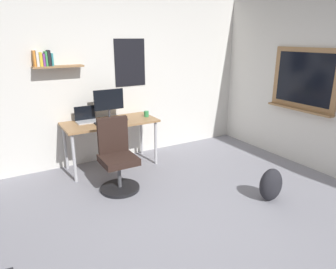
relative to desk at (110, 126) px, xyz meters
name	(u,v)px	position (x,y,z in m)	size (l,w,h in m)	color
ground_plane	(201,228)	(0.22, -2.05, -0.66)	(5.20, 5.20, 0.00)	gray
wall_back	(112,79)	(0.22, 0.40, 0.65)	(5.00, 0.30, 2.60)	silver
desk	(110,126)	(0.00, 0.00, 0.00)	(1.39, 0.64, 0.73)	#997047
office_chair	(117,159)	(-0.19, -0.73, -0.25)	(0.52, 0.52, 0.95)	black
laptop	(86,118)	(-0.31, 0.15, 0.13)	(0.31, 0.21, 0.23)	#ADAFB5
monitor_primary	(109,102)	(0.03, 0.10, 0.34)	(0.46, 0.17, 0.46)	#38383D
keyboard	(107,122)	(-0.07, -0.08, 0.08)	(0.37, 0.13, 0.02)	black
computer_mouse	(125,119)	(0.21, -0.08, 0.09)	(0.10, 0.06, 0.03)	#262628
coffee_mug	(146,114)	(0.60, -0.03, 0.12)	(0.08, 0.08, 0.09)	#338C4C
backpack	(271,185)	(1.31, -2.00, -0.45)	(0.32, 0.22, 0.42)	#232328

